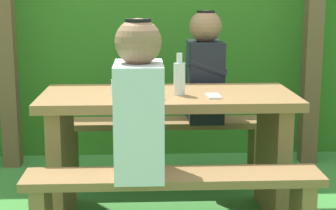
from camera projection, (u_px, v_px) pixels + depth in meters
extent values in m
cube|color=#327320|center=(158.00, 21.00, 4.67)|extent=(6.40, 1.01, 2.06)
cube|color=brown|center=(5.00, 20.00, 3.88)|extent=(0.12, 0.12, 2.16)
cube|color=brown|center=(314.00, 19.00, 3.98)|extent=(0.12, 0.12, 2.16)
cube|color=olive|center=(168.00, 97.00, 3.02)|extent=(1.40, 0.64, 0.05)
cube|color=olive|center=(62.00, 162.00, 3.07)|extent=(0.08, 0.54, 0.68)
cube|color=olive|center=(272.00, 159.00, 3.13)|extent=(0.08, 0.54, 0.68)
cube|color=olive|center=(173.00, 177.00, 2.55)|extent=(1.40, 0.24, 0.04)
cube|color=olive|center=(164.00, 123.00, 3.61)|extent=(1.40, 0.24, 0.04)
cube|color=olive|center=(71.00, 156.00, 3.63)|extent=(0.07, 0.22, 0.41)
cube|color=olive|center=(256.00, 154.00, 3.69)|extent=(0.07, 0.22, 0.41)
cube|color=silver|center=(139.00, 120.00, 2.49)|extent=(0.22, 0.34, 0.52)
sphere|color=#936B4C|center=(138.00, 42.00, 2.41)|extent=(0.21, 0.21, 0.21)
cylinder|color=black|center=(138.00, 22.00, 2.40)|extent=(0.12, 0.12, 0.02)
cylinder|color=silver|center=(139.00, 92.00, 2.60)|extent=(0.25, 0.07, 0.15)
cube|color=black|center=(205.00, 81.00, 3.57)|extent=(0.22, 0.34, 0.52)
sphere|color=#936B4C|center=(206.00, 27.00, 3.50)|extent=(0.21, 0.21, 0.21)
cylinder|color=black|center=(206.00, 12.00, 3.48)|extent=(0.12, 0.12, 0.02)
cylinder|color=black|center=(208.00, 68.00, 3.41)|extent=(0.25, 0.07, 0.15)
cylinder|color=silver|center=(118.00, 87.00, 2.97)|extent=(0.07, 0.07, 0.08)
cylinder|color=silver|center=(132.00, 81.00, 2.94)|extent=(0.06, 0.06, 0.16)
cylinder|color=silver|center=(132.00, 60.00, 2.92)|extent=(0.03, 0.03, 0.06)
cylinder|color=silver|center=(179.00, 79.00, 2.95)|extent=(0.06, 0.06, 0.17)
cylinder|color=silver|center=(179.00, 58.00, 2.93)|extent=(0.03, 0.03, 0.05)
cylinder|color=silver|center=(148.00, 82.00, 2.89)|extent=(0.06, 0.06, 0.16)
cylinder|color=silver|center=(148.00, 61.00, 2.87)|extent=(0.03, 0.03, 0.06)
cube|color=silver|center=(214.00, 96.00, 2.91)|extent=(0.07, 0.14, 0.01)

